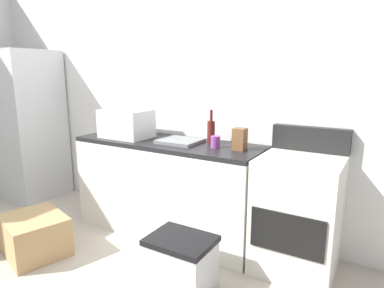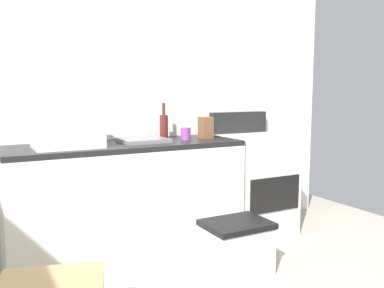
{
  "view_description": "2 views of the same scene",
  "coord_description": "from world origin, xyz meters",
  "px_view_note": "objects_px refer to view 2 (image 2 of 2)",
  "views": [
    {
      "loc": [
        2.06,
        -1.3,
        1.53
      ],
      "look_at": [
        0.7,
        0.97,
        0.96
      ],
      "focal_mm": 31.42,
      "sensor_mm": 36.0,
      "label": 1
    },
    {
      "loc": [
        -0.75,
        -1.83,
        1.29
      ],
      "look_at": [
        0.64,
        0.75,
        0.92
      ],
      "focal_mm": 38.88,
      "sensor_mm": 36.0,
      "label": 2
    }
  ],
  "objects_px": {
    "stove_oven": "(253,182)",
    "knife_block": "(206,128)",
    "wine_bottle": "(164,126)",
    "coffee_mug": "(186,134)",
    "storage_bin": "(236,247)",
    "microwave": "(67,129)"
  },
  "relations": [
    {
      "from": "stove_oven",
      "to": "knife_block",
      "type": "distance_m",
      "value": 0.73
    },
    {
      "from": "wine_bottle",
      "to": "knife_block",
      "type": "height_order",
      "value": "wine_bottle"
    },
    {
      "from": "coffee_mug",
      "to": "knife_block",
      "type": "height_order",
      "value": "knife_block"
    },
    {
      "from": "coffee_mug",
      "to": "knife_block",
      "type": "relative_size",
      "value": 0.56
    },
    {
      "from": "wine_bottle",
      "to": "coffee_mug",
      "type": "height_order",
      "value": "wine_bottle"
    },
    {
      "from": "coffee_mug",
      "to": "storage_bin",
      "type": "distance_m",
      "value": 1.0
    },
    {
      "from": "knife_block",
      "to": "storage_bin",
      "type": "xyz_separation_m",
      "value": [
        -0.14,
        -0.68,
        -0.8
      ]
    },
    {
      "from": "stove_oven",
      "to": "microwave",
      "type": "xyz_separation_m",
      "value": [
        -1.67,
        -0.06,
        0.57
      ]
    },
    {
      "from": "stove_oven",
      "to": "storage_bin",
      "type": "xyz_separation_m",
      "value": [
        -0.65,
        -0.67,
        -0.27
      ]
    },
    {
      "from": "microwave",
      "to": "coffee_mug",
      "type": "xyz_separation_m",
      "value": [
        0.96,
        0.03,
        -0.09
      ]
    },
    {
      "from": "stove_oven",
      "to": "knife_block",
      "type": "xyz_separation_m",
      "value": [
        -0.51,
        0.01,
        0.52
      ]
    },
    {
      "from": "microwave",
      "to": "knife_block",
      "type": "height_order",
      "value": "microwave"
    },
    {
      "from": "knife_block",
      "to": "storage_bin",
      "type": "distance_m",
      "value": 1.06
    },
    {
      "from": "microwave",
      "to": "storage_bin",
      "type": "distance_m",
      "value": 1.46
    },
    {
      "from": "stove_oven",
      "to": "storage_bin",
      "type": "relative_size",
      "value": 2.39
    },
    {
      "from": "coffee_mug",
      "to": "storage_bin",
      "type": "xyz_separation_m",
      "value": [
        0.07,
        -0.65,
        -0.76
      ]
    },
    {
      "from": "knife_block",
      "to": "storage_bin",
      "type": "bearing_deg",
      "value": -101.59
    },
    {
      "from": "knife_block",
      "to": "wine_bottle",
      "type": "bearing_deg",
      "value": 159.05
    },
    {
      "from": "stove_oven",
      "to": "storage_bin",
      "type": "height_order",
      "value": "stove_oven"
    },
    {
      "from": "stove_oven",
      "to": "coffee_mug",
      "type": "xyz_separation_m",
      "value": [
        -0.71,
        -0.02,
        0.48
      ]
    },
    {
      "from": "storage_bin",
      "to": "coffee_mug",
      "type": "bearing_deg",
      "value": 95.96
    },
    {
      "from": "wine_bottle",
      "to": "microwave",
      "type": "bearing_deg",
      "value": -167.13
    }
  ]
}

